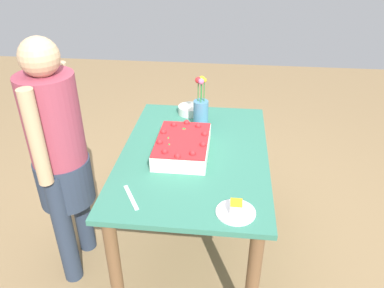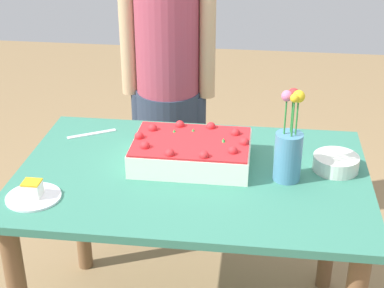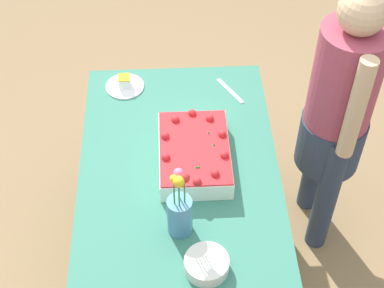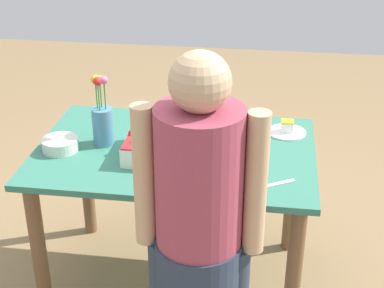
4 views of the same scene
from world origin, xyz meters
name	(u,v)px [view 2 (image 2 of 4)]	position (x,y,z in m)	size (l,w,h in m)	color
dining_table	(192,202)	(0.00, 0.00, 0.64)	(1.30, 0.87, 0.77)	#357761
sheet_cake	(191,151)	(0.01, -0.07, 0.82)	(0.44, 0.30, 0.12)	white
serving_plate_with_slice	(33,194)	(0.52, 0.25, 0.79)	(0.19, 0.19, 0.06)	white
cake_knife	(92,134)	(0.46, -0.27, 0.77)	(0.21, 0.02, 0.00)	silver
flower_vase	(289,150)	(-0.34, 0.01, 0.89)	(0.10, 0.10, 0.34)	teal
fruit_bowl	(336,163)	(-0.53, -0.09, 0.80)	(0.17, 0.17, 0.06)	silver
person_standing	(168,80)	(0.21, -0.73, 0.85)	(0.45, 0.31, 1.49)	#2A374B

